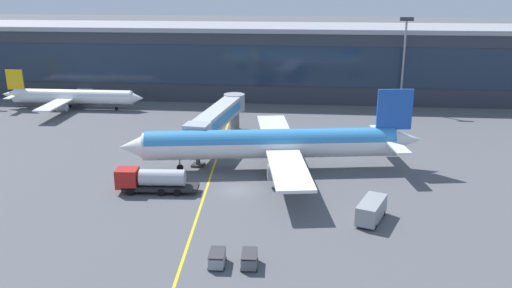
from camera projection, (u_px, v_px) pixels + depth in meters
The scene contains 11 objects.
ground_plane at pixel (236, 190), 71.44m from camera, with size 700.00×700.00×0.00m, color #515459.
apron_lead_in_line at pixel (208, 184), 73.73m from camera, with size 0.30×80.00×0.01m, color yellow.
terminal_building at pixel (225, 60), 128.94m from camera, with size 200.21×20.73×16.71m.
main_airliner at pixel (273, 144), 78.28m from camera, with size 44.85×35.74×11.93m.
jet_bridge at pixel (219, 116), 89.91m from camera, with size 6.67×25.01×6.70m.
fuel_tanker at pixel (152, 180), 70.36m from camera, with size 10.93×3.18×3.25m.
lavatory_truck at pixel (372, 209), 62.28m from camera, with size 4.25×6.24×2.50m.
baggage_cart_0 at pixel (217, 258), 52.58m from camera, with size 1.73×2.72×1.48m.
baggage_cart_1 at pixel (249, 259), 52.43m from camera, with size 1.73×2.72×1.48m.
commuter_jet_far at pixel (72, 96), 114.97m from camera, with size 31.65×25.01×8.47m.
apron_light_mast_2 at pixel (404, 55), 112.91m from camera, with size 2.80×0.50×19.57m.
Camera 1 is at (8.99, -65.79, 27.23)m, focal length 37.33 mm.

